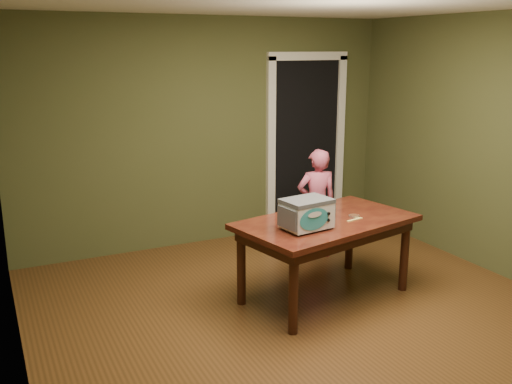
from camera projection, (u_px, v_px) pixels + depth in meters
floor at (322, 329)px, 4.70m from camera, size 5.00×5.00×0.00m
room_shell at (329, 122)px, 4.28m from camera, size 4.52×5.02×2.61m
doorway at (294, 142)px, 7.41m from camera, size 1.10×0.66×2.25m
dining_table at (326, 230)px, 5.15m from camera, size 1.75×1.21×0.75m
toy_oven at (307, 213)px, 4.82m from camera, size 0.46×0.34×0.26m
baking_pan at (354, 216)px, 5.19m from camera, size 0.10×0.10×0.02m
spatula at (355, 220)px, 5.11m from camera, size 0.18×0.06×0.01m
child at (317, 204)px, 6.19m from camera, size 0.50×0.38×1.21m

